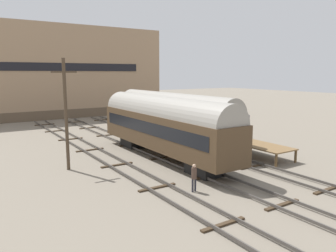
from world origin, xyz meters
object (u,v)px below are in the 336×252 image
object	(u,v)px
train_car_grey	(172,114)
bench	(234,132)
utility_pole	(66,113)
train_car_brown	(163,123)
person_worker	(194,175)

from	to	relation	value
train_car_grey	bench	size ratio (longest dim) A/B	13.19
bench	utility_pole	xyz separation A→B (m)	(-14.86, 1.88, 2.61)
utility_pole	train_car_brown	bearing A→B (deg)	-7.45
train_car_brown	bench	distance (m)	7.36
train_car_grey	bench	world-z (taller)	train_car_grey
train_car_brown	bench	bearing A→B (deg)	-6.92
train_car_brown	person_worker	xyz separation A→B (m)	(-2.69, -7.70, -1.92)
person_worker	utility_pole	distance (m)	10.52
bench	person_worker	distance (m)	12.02
train_car_brown	person_worker	world-z (taller)	train_car_brown
person_worker	utility_pole	xyz separation A→B (m)	(-4.98, 8.70, 3.19)
person_worker	bench	bearing A→B (deg)	34.64
train_car_grey	person_worker	world-z (taller)	train_car_grey
bench	utility_pole	bearing A→B (deg)	172.81
train_car_grey	bench	distance (m)	6.79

